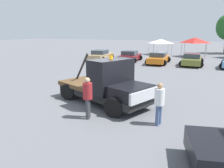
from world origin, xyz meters
The scene contains 10 objects.
ground_plane centered at (0.00, 0.00, 0.00)m, with size 160.00×160.00×0.00m, color slate.
tow_truck centered at (0.32, -0.12, 0.98)m, with size 5.76×3.80×2.54m.
person_near_truck centered at (3.30, -1.56, 0.99)m, with size 0.38×0.38×1.72m.
person_at_hood centered at (0.41, -2.18, 1.03)m, with size 0.40×0.40×1.79m.
parked_car_tan centered at (-8.37, 15.15, 0.65)m, with size 2.79×5.05×1.34m.
parked_car_maroon centered at (-4.56, 15.76, 0.65)m, with size 2.71×4.45×1.34m.
parked_car_orange centered at (-0.87, 15.26, 0.65)m, with size 2.57×4.83×1.34m.
parked_car_olive centered at (2.76, 15.63, 0.65)m, with size 2.65×4.86×1.34m.
canopy_tent_white centered at (-3.11, 25.57, 2.13)m, with size 3.15×3.15×2.48m.
canopy_tent_red centered at (2.10, 24.68, 2.40)m, with size 3.24×3.24×2.80m.
Camera 1 is at (5.14, -9.71, 3.65)m, focal length 35.00 mm.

